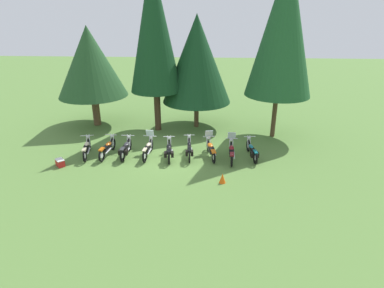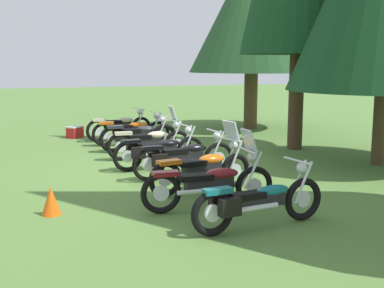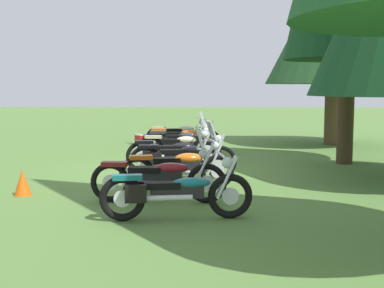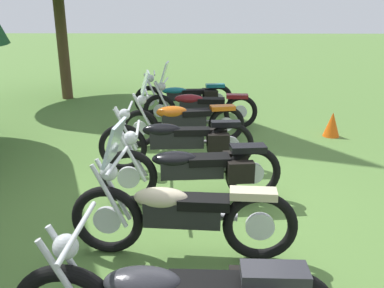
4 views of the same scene
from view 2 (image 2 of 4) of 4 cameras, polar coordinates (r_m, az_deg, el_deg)
name	(u,v)px [view 2 (image 2 of 4)]	position (r m, az deg, el deg)	size (l,w,h in m)	color
ground_plane	(162,168)	(11.79, -3.49, -2.76)	(80.00, 80.00, 0.00)	#547A38
motorcycle_0	(120,126)	(16.10, -8.35, 2.09)	(0.78, 2.23, 1.01)	black
motorcycle_1	(132,130)	(15.02, -6.99, 1.59)	(0.71, 2.36, 1.01)	black
motorcycle_2	(137,135)	(13.98, -6.34, 1.03)	(0.76, 2.23, 1.02)	black
motorcycle_3	(151,141)	(12.79, -4.79, 0.35)	(0.76, 2.23, 1.37)	black
motorcycle_4	(158,150)	(11.61, -3.96, -0.68)	(0.73, 2.30, 1.01)	black
motorcycle_5	(183,157)	(10.63, -1.07, -1.53)	(0.63, 2.37, 1.02)	black
motorcycle_6	(203,168)	(9.53, 1.32, -2.78)	(0.77, 2.25, 1.35)	black
motorcycle_7	(211,182)	(8.40, 2.21, -4.46)	(0.68, 2.38, 1.36)	black
motorcycle_8	(257,201)	(7.51, 7.58, -6.57)	(0.72, 2.32, 1.00)	black
pine_tree_0	(252,9)	(18.87, 7.02, 15.21)	(4.67, 4.67, 6.73)	brown
picnic_cooler	(75,132)	(16.90, -13.41, 1.37)	(0.61, 0.62, 0.38)	red
traffic_cone	(51,201)	(8.47, -16.01, -6.33)	(0.32, 0.32, 0.48)	#EA590F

